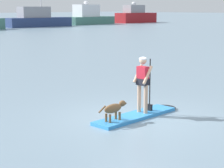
{
  "coord_description": "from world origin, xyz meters",
  "views": [
    {
      "loc": [
        -9.0,
        -8.01,
        3.29
      ],
      "look_at": [
        0.0,
        1.0,
        0.9
      ],
      "focal_mm": 66.2,
      "sensor_mm": 36.0,
      "label": 1
    }
  ],
  "objects_px": {
    "person_paddler": "(143,80)",
    "moored_boat_center": "(88,17)",
    "paddleboard": "(140,115)",
    "moored_boat_port": "(136,16)",
    "dog": "(114,108)",
    "moored_boat_outer": "(37,19)"
  },
  "relations": [
    {
      "from": "dog",
      "to": "moored_boat_center",
      "type": "relative_size",
      "value": 0.1
    },
    {
      "from": "moored_boat_outer",
      "to": "moored_boat_center",
      "type": "height_order",
      "value": "moored_boat_outer"
    },
    {
      "from": "moored_boat_port",
      "to": "person_paddler",
      "type": "bearing_deg",
      "value": -138.02
    },
    {
      "from": "paddleboard",
      "to": "dog",
      "type": "bearing_deg",
      "value": -179.01
    },
    {
      "from": "person_paddler",
      "to": "dog",
      "type": "distance_m",
      "value": 1.42
    },
    {
      "from": "person_paddler",
      "to": "moored_boat_outer",
      "type": "xyz_separation_m",
      "value": [
        31.06,
        50.08,
        0.17
      ]
    },
    {
      "from": "moored_boat_center",
      "to": "person_paddler",
      "type": "bearing_deg",
      "value": -130.36
    },
    {
      "from": "paddleboard",
      "to": "person_paddler",
      "type": "relative_size",
      "value": 1.95
    },
    {
      "from": "person_paddler",
      "to": "moored_boat_center",
      "type": "relative_size",
      "value": 0.16
    },
    {
      "from": "dog",
      "to": "moored_boat_outer",
      "type": "xyz_separation_m",
      "value": [
        32.32,
        50.1,
        0.81
      ]
    },
    {
      "from": "moored_boat_outer",
      "to": "moored_boat_center",
      "type": "relative_size",
      "value": 1.08
    },
    {
      "from": "person_paddler",
      "to": "dog",
      "type": "xyz_separation_m",
      "value": [
        -1.26,
        -0.02,
        -0.65
      ]
    },
    {
      "from": "person_paddler",
      "to": "moored_boat_center",
      "type": "bearing_deg",
      "value": 49.64
    },
    {
      "from": "person_paddler",
      "to": "moored_boat_port",
      "type": "relative_size",
      "value": 0.18
    },
    {
      "from": "person_paddler",
      "to": "moored_boat_port",
      "type": "bearing_deg",
      "value": 41.98
    },
    {
      "from": "dog",
      "to": "paddleboard",
      "type": "bearing_deg",
      "value": 0.99
    },
    {
      "from": "person_paddler",
      "to": "moored_boat_center",
      "type": "height_order",
      "value": "moored_boat_center"
    },
    {
      "from": "moored_boat_port",
      "to": "moored_boat_center",
      "type": "bearing_deg",
      "value": 175.54
    },
    {
      "from": "dog",
      "to": "moored_boat_port",
      "type": "height_order",
      "value": "moored_boat_port"
    },
    {
      "from": "moored_boat_outer",
      "to": "paddleboard",
      "type": "bearing_deg",
      "value": -121.89
    },
    {
      "from": "moored_boat_outer",
      "to": "moored_boat_center",
      "type": "distance_m",
      "value": 12.76
    },
    {
      "from": "paddleboard",
      "to": "moored_boat_port",
      "type": "xyz_separation_m",
      "value": [
        56.23,
        50.5,
        1.38
      ]
    }
  ]
}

